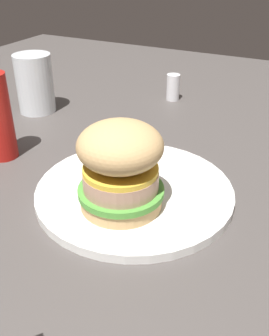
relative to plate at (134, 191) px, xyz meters
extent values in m
plane|color=#47423F|center=(-0.02, -0.02, -0.01)|extent=(1.60, 1.60, 0.00)
cylinder|color=white|center=(0.00, 0.00, 0.00)|extent=(0.26, 0.26, 0.01)
cylinder|color=tan|center=(-0.04, 0.00, 0.01)|extent=(0.10, 0.10, 0.02)
cylinder|color=#4C9338|center=(-0.04, 0.00, 0.03)|extent=(0.11, 0.11, 0.01)
cylinder|color=tan|center=(-0.04, 0.00, 0.04)|extent=(0.09, 0.09, 0.02)
cylinder|color=yellow|center=(-0.04, 0.00, 0.06)|extent=(0.09, 0.09, 0.01)
ellipsoid|color=tan|center=(-0.04, 0.00, 0.09)|extent=(0.10, 0.10, 0.06)
cylinder|color=gold|center=(0.04, 0.06, 0.01)|extent=(0.01, 0.05, 0.01)
cylinder|color=#E5B251|center=(0.06, 0.05, 0.01)|extent=(0.02, 0.08, 0.01)
cylinder|color=gold|center=(0.03, 0.02, 0.01)|extent=(0.01, 0.05, 0.01)
cylinder|color=gold|center=(0.03, 0.06, 0.01)|extent=(0.08, 0.01, 0.01)
cylinder|color=gold|center=(0.06, 0.05, 0.01)|extent=(0.04, 0.04, 0.01)
cylinder|color=#E5B251|center=(0.03, 0.04, 0.01)|extent=(0.06, 0.06, 0.01)
cylinder|color=gold|center=(0.03, 0.04, 0.01)|extent=(0.04, 0.04, 0.01)
cylinder|color=gold|center=(0.06, 0.04, 0.01)|extent=(0.08, 0.04, 0.01)
cylinder|color=gold|center=(0.04, 0.04, 0.01)|extent=(0.06, 0.03, 0.01)
cylinder|color=gold|center=(0.03, 0.02, 0.02)|extent=(0.07, 0.03, 0.01)
cylinder|color=#E5B251|center=(0.04, 0.01, 0.02)|extent=(0.04, 0.04, 0.01)
cylinder|color=silver|center=(0.18, 0.31, 0.05)|extent=(0.07, 0.07, 0.11)
cylinder|color=black|center=(0.18, 0.31, 0.03)|extent=(0.07, 0.07, 0.07)
cylinder|color=white|center=(0.36, 0.09, 0.02)|extent=(0.03, 0.03, 0.06)
camera|label=1|loc=(-0.39, -0.20, 0.29)|focal=41.49mm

